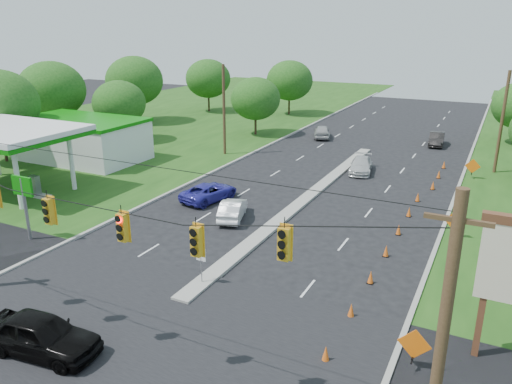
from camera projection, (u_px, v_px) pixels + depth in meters
The scene contains 36 objects.
ground at pixel (123, 349), 20.41m from camera, with size 160.00×160.00×0.00m, color black.
grass_left at pixel (24, 157), 50.10m from camera, with size 40.00×160.00×0.06m, color #1E4714.
cross_street at pixel (123, 349), 20.41m from camera, with size 160.00×14.00×0.02m, color black.
curb_left at pixel (246, 157), 50.13m from camera, with size 0.25×110.00×0.16m, color gray.
curb_right at pixel (460, 184), 41.55m from camera, with size 0.25×110.00×0.16m, color gray.
median at pixel (307, 198), 38.21m from camera, with size 1.00×34.00×0.18m, color gray.
median_sign at pixel (201, 259), 25.03m from camera, with size 0.55×0.06×2.05m.
signal_span at pixel (92, 248), 18.01m from camera, with size 25.60×0.32×9.00m.
utility_pole_far_left at pixel (224, 111), 49.72m from camera, with size 0.28×0.28×9.00m, color #422D1C.
utility_pole_far_right at pixel (502, 123), 43.34m from camera, with size 0.28×0.28×9.00m, color #422D1C.
gas_station at pixel (70, 137), 46.79m from camera, with size 18.40×19.70×5.20m.
cone_0 at pixel (326, 353), 19.59m from camera, with size 0.32×0.32×0.70m, color orange.
cone_1 at pixel (351, 310), 22.56m from camera, with size 0.32×0.32×0.70m, color orange.
cone_2 at pixel (371, 277), 25.53m from camera, with size 0.32×0.32×0.70m, color orange.
cone_3 at pixel (386, 251), 28.49m from camera, with size 0.32×0.32×0.70m, color orange.
cone_4 at pixel (399, 230), 31.46m from camera, with size 0.32×0.32×0.70m, color orange.
cone_5 at pixel (409, 212), 34.42m from camera, with size 0.32×0.32×0.70m, color orange.
cone_6 at pixel (418, 197), 37.39m from camera, with size 0.32×0.32×0.70m, color orange.
cone_7 at pixel (433, 185), 40.10m from camera, with size 0.32×0.32×0.70m, color orange.
cone_8 at pixel (439, 174), 43.07m from camera, with size 0.32×0.32×0.70m, color orange.
cone_9 at pixel (444, 165), 46.04m from camera, with size 0.32×0.32×0.70m, color orange.
work_sign_0 at pixel (414, 345), 18.87m from camera, with size 1.27×0.58×1.37m.
work_sign_1 at pixel (455, 222), 30.74m from camera, with size 1.27×0.58×1.37m.
work_sign_2 at pixel (473, 167), 42.60m from camera, with size 1.27×0.58×1.37m.
tree_2 at pixel (119, 103), 55.50m from camera, with size 5.88×5.88×6.86m.
tree_3 at pixel (134, 81), 66.13m from camera, with size 7.56×7.56×8.82m.
tree_4 at pixel (208, 79), 74.80m from camera, with size 6.72×6.72×7.84m.
tree_5 at pixel (256, 99), 58.88m from camera, with size 5.88×5.88×6.86m.
tree_6 at pixel (290, 80), 72.25m from camera, with size 6.72×6.72×7.84m.
tree_14 at pixel (52, 90), 56.81m from camera, with size 7.56×7.56×8.82m.
black_sedan at pixel (41, 335), 19.93m from camera, with size 2.00×4.96×1.69m, color black.
white_sedan at pixel (233, 209), 33.99m from camera, with size 1.42×4.08×1.34m, color white.
blue_pickup at pixel (209, 192), 37.57m from camera, with size 2.21×4.80×1.33m, color #2F2BA0.
silver_car_far at pixel (361, 165), 44.73m from camera, with size 1.86×4.57×1.33m, color silver.
silver_car_oncoming at pixel (322, 131), 58.38m from camera, with size 1.79×4.44×1.51m, color #A7A7A7.
dark_car_receding at pixel (437, 139), 54.71m from camera, with size 1.50×4.32×1.42m, color black.
Camera 1 is at (12.62, -13.03, 12.61)m, focal length 35.00 mm.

